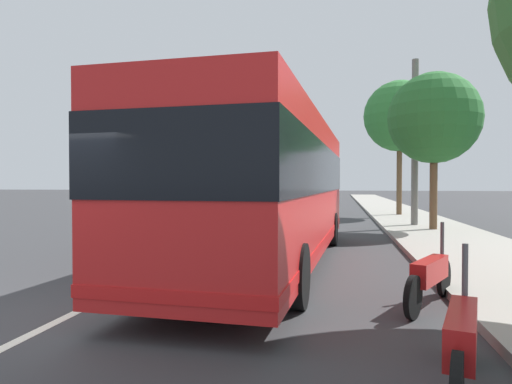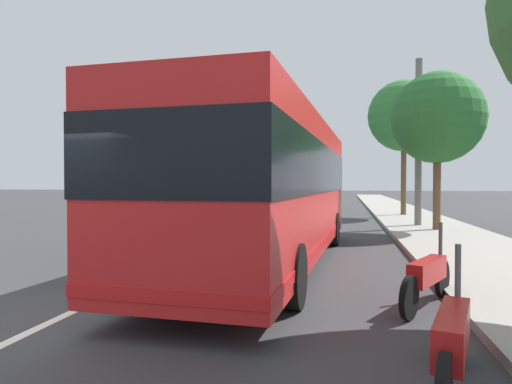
{
  "view_description": "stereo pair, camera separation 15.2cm",
  "coord_description": "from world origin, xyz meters",
  "px_view_note": "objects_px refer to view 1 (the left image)",
  "views": [
    {
      "loc": [
        -5.58,
        -3.8,
        1.91
      ],
      "look_at": [
        4.89,
        -1.85,
        1.69
      ],
      "focal_mm": 31.34,
      "sensor_mm": 36.0,
      "label": 1
    },
    {
      "loc": [
        -5.55,
        -3.95,
        1.91
      ],
      "look_at": [
        4.89,
        -1.85,
        1.69
      ],
      "focal_mm": 31.34,
      "sensor_mm": 36.0,
      "label": 2
    }
  ],
  "objects_px": {
    "motorcycle_by_tree": "(462,341)",
    "roadside_tree_far_block": "(400,116)",
    "car_ahead_same_lane": "(260,199)",
    "motorcycle_nearest_curb": "(430,276)",
    "car_side_street": "(265,197)",
    "roadside_tree_mid_block": "(434,118)",
    "utility_pole": "(415,144)",
    "coach_bus": "(270,184)"
  },
  "relations": [
    {
      "from": "car_ahead_same_lane",
      "to": "roadside_tree_mid_block",
      "type": "distance_m",
      "value": 16.91
    },
    {
      "from": "motorcycle_nearest_curb",
      "to": "coach_bus",
      "type": "bearing_deg",
      "value": 70.28
    },
    {
      "from": "roadside_tree_mid_block",
      "to": "roadside_tree_far_block",
      "type": "distance_m",
      "value": 8.23
    },
    {
      "from": "car_ahead_same_lane",
      "to": "utility_pole",
      "type": "bearing_deg",
      "value": 38.59
    },
    {
      "from": "motorcycle_by_tree",
      "to": "roadside_tree_far_block",
      "type": "distance_m",
      "value": 22.64
    },
    {
      "from": "motorcycle_nearest_curb",
      "to": "car_side_street",
      "type": "height_order",
      "value": "car_side_street"
    },
    {
      "from": "motorcycle_by_tree",
      "to": "car_side_street",
      "type": "height_order",
      "value": "car_side_street"
    },
    {
      "from": "motorcycle_nearest_curb",
      "to": "utility_pole",
      "type": "height_order",
      "value": "utility_pole"
    },
    {
      "from": "motorcycle_nearest_curb",
      "to": "roadside_tree_mid_block",
      "type": "xyz_separation_m",
      "value": [
        10.83,
        -2.18,
        3.91
      ]
    },
    {
      "from": "coach_bus",
      "to": "car_side_street",
      "type": "xyz_separation_m",
      "value": [
        26.46,
        4.53,
        -1.17
      ]
    },
    {
      "from": "coach_bus",
      "to": "utility_pole",
      "type": "relative_size",
      "value": 1.58
    },
    {
      "from": "roadside_tree_mid_block",
      "to": "utility_pole",
      "type": "distance_m",
      "value": 1.97
    },
    {
      "from": "motorcycle_nearest_curb",
      "to": "roadside_tree_far_block",
      "type": "xyz_separation_m",
      "value": [
        18.96,
        -1.95,
        5.18
      ]
    },
    {
      "from": "car_ahead_same_lane",
      "to": "roadside_tree_mid_block",
      "type": "bearing_deg",
      "value": 36.17
    },
    {
      "from": "car_ahead_same_lane",
      "to": "utility_pole",
      "type": "height_order",
      "value": "utility_pole"
    },
    {
      "from": "motorcycle_nearest_curb",
      "to": "car_side_street",
      "type": "bearing_deg",
      "value": 40.72
    },
    {
      "from": "roadside_tree_mid_block",
      "to": "car_ahead_same_lane",
      "type": "bearing_deg",
      "value": 33.93
    },
    {
      "from": "motorcycle_nearest_curb",
      "to": "car_ahead_same_lane",
      "type": "bearing_deg",
      "value": 42.49
    },
    {
      "from": "motorcycle_by_tree",
      "to": "motorcycle_nearest_curb",
      "type": "bearing_deg",
      "value": 10.71
    },
    {
      "from": "coach_bus",
      "to": "roadside_tree_far_block",
      "type": "height_order",
      "value": "roadside_tree_far_block"
    },
    {
      "from": "car_ahead_same_lane",
      "to": "motorcycle_nearest_curb",
      "type": "bearing_deg",
      "value": 18.25
    },
    {
      "from": "roadside_tree_far_block",
      "to": "utility_pole",
      "type": "height_order",
      "value": "roadside_tree_far_block"
    },
    {
      "from": "coach_bus",
      "to": "motorcycle_by_tree",
      "type": "height_order",
      "value": "coach_bus"
    },
    {
      "from": "car_ahead_same_lane",
      "to": "roadside_tree_far_block",
      "type": "xyz_separation_m",
      "value": [
        -5.58,
        -8.99,
        4.92
      ]
    },
    {
      "from": "car_side_street",
      "to": "roadside_tree_mid_block",
      "type": "height_order",
      "value": "roadside_tree_mid_block"
    },
    {
      "from": "coach_bus",
      "to": "roadside_tree_far_block",
      "type": "bearing_deg",
      "value": -13.83
    },
    {
      "from": "motorcycle_nearest_curb",
      "to": "car_side_street",
      "type": "distance_m",
      "value": 30.49
    },
    {
      "from": "car_ahead_same_lane",
      "to": "motorcycle_by_tree",
      "type": "bearing_deg",
      "value": 16.01
    },
    {
      "from": "coach_bus",
      "to": "utility_pole",
      "type": "bearing_deg",
      "value": -23.12
    },
    {
      "from": "roadside_tree_mid_block",
      "to": "roadside_tree_far_block",
      "type": "height_order",
      "value": "roadside_tree_far_block"
    },
    {
      "from": "coach_bus",
      "to": "roadside_tree_far_block",
      "type": "xyz_separation_m",
      "value": [
        15.86,
        -4.91,
        3.78
      ]
    },
    {
      "from": "motorcycle_by_tree",
      "to": "car_ahead_same_lane",
      "type": "xyz_separation_m",
      "value": [
        27.51,
        6.74,
        0.24
      ]
    },
    {
      "from": "car_side_street",
      "to": "roadside_tree_far_block",
      "type": "xyz_separation_m",
      "value": [
        -10.59,
        -9.45,
        4.95
      ]
    },
    {
      "from": "coach_bus",
      "to": "motorcycle_by_tree",
      "type": "distance_m",
      "value": 6.77
    },
    {
      "from": "motorcycle_by_tree",
      "to": "roadside_tree_far_block",
      "type": "bearing_deg",
      "value": 10.58
    },
    {
      "from": "motorcycle_by_tree",
      "to": "motorcycle_nearest_curb",
      "type": "relative_size",
      "value": 1.08
    },
    {
      "from": "car_ahead_same_lane",
      "to": "roadside_tree_far_block",
      "type": "distance_m",
      "value": 11.67
    },
    {
      "from": "car_side_street",
      "to": "roadside_tree_mid_block",
      "type": "bearing_deg",
      "value": 30.64
    },
    {
      "from": "motorcycle_by_tree",
      "to": "car_ahead_same_lane",
      "type": "height_order",
      "value": "car_ahead_same_lane"
    },
    {
      "from": "car_side_street",
      "to": "utility_pole",
      "type": "bearing_deg",
      "value": 31.92
    },
    {
      "from": "motorcycle_by_tree",
      "to": "utility_pole",
      "type": "xyz_separation_m",
      "value": [
        15.55,
        -2.06,
        3.07
      ]
    },
    {
      "from": "motorcycle_nearest_curb",
      "to": "utility_pole",
      "type": "relative_size",
      "value": 0.29
    }
  ]
}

